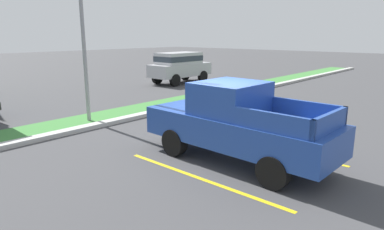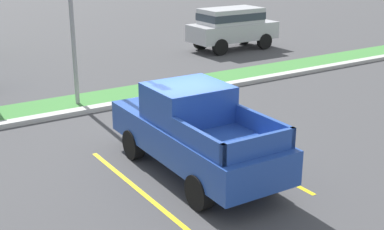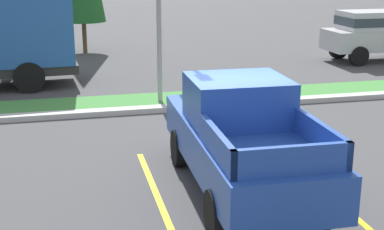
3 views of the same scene
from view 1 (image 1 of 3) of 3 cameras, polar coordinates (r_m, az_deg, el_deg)
ground_plane at (r=9.95m, az=4.58°, el=-6.17°), size 120.00×120.00×0.00m
parking_line_near at (r=8.19m, az=1.38°, el=-10.53°), size 0.12×4.80×0.01m
parking_line_far at (r=10.59m, az=12.34°, el=-5.21°), size 0.12×4.80×0.01m
curb_strip at (r=13.41m, az=-12.70°, el=-0.99°), size 56.00×0.40×0.15m
grass_median at (r=14.30m, az=-15.28°, el=-0.42°), size 56.00×1.80×0.06m
pickup_truck_main at (r=9.05m, az=7.54°, el=-1.35°), size 2.07×5.27×2.10m
suv_distant at (r=23.77m, az=-2.07°, el=8.31°), size 4.60×1.97×2.10m
street_light at (r=13.37m, az=-17.70°, el=16.94°), size 0.24×1.49×7.47m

